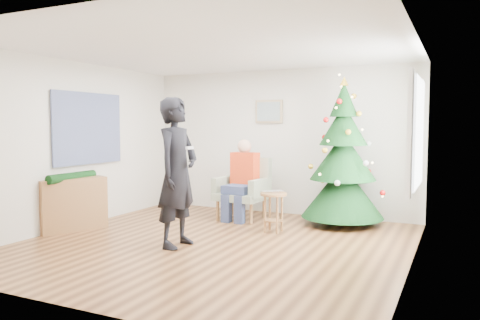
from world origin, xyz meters
The scene contains 19 objects.
floor centered at (0.00, 0.00, 0.00)m, with size 5.00×5.00×0.00m, color brown.
ceiling centered at (0.00, 0.00, 2.60)m, with size 5.00×5.00×0.00m, color white.
wall_back centered at (0.00, 2.50, 1.30)m, with size 5.00×5.00×0.00m, color silver.
wall_front centered at (0.00, -2.50, 1.30)m, with size 5.00×5.00×0.00m, color silver.
wall_left centered at (-2.50, 0.00, 1.30)m, with size 5.00×5.00×0.00m, color silver.
wall_right centered at (2.50, 0.00, 1.30)m, with size 5.00×5.00×0.00m, color silver.
window_panel centered at (2.47, 1.00, 1.50)m, with size 0.04×1.30×1.40m, color white.
curtains centered at (2.44, 1.00, 1.50)m, with size 0.05×1.75×1.50m.
christmas_tree centered at (1.28, 1.96, 1.07)m, with size 1.31×1.31×2.37m.
stool centered at (0.46, 1.01, 0.30)m, with size 0.40×0.40×0.59m.
laptop centered at (0.46, 1.01, 0.61)m, with size 0.33×0.21×0.03m, color silver.
armchair centered at (-0.36, 1.71, 0.39)m, with size 0.89×0.82×1.04m.
seated_person centered at (-0.37, 1.65, 0.71)m, with size 0.48×0.68×1.36m.
standing_man centered at (-0.38, -0.31, 0.98)m, with size 0.72×0.47×1.97m, color black.
game_controller centered at (-0.17, -0.34, 1.31)m, with size 0.04×0.13×0.04m, color white.
console centered at (-2.33, -0.21, 0.40)m, with size 0.30×1.00×0.80m, color brown.
garland centered at (-2.33, -0.21, 0.82)m, with size 0.14×0.14×0.90m, color black.
tapestry centered at (-2.46, 0.30, 1.55)m, with size 0.03×1.50×1.15m, color black.
framed_picture centered at (-0.20, 2.46, 1.85)m, with size 0.52×0.05×0.42m.
Camera 1 is at (2.97, -5.48, 1.60)m, focal length 35.00 mm.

